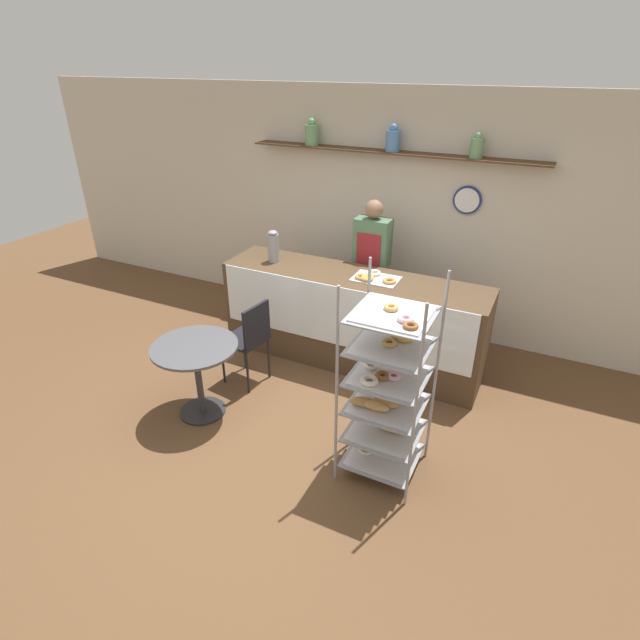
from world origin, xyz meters
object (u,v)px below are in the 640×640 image
(coffee_carafe, at_px, (273,246))
(donut_tray_counter, at_px, (373,278))
(cafe_table, at_px, (196,363))
(cafe_chair, at_px, (250,335))
(pastry_rack, at_px, (387,391))
(person_worker, at_px, (371,267))

(coffee_carafe, bearing_deg, donut_tray_counter, -0.11)
(cafe_table, distance_m, cafe_chair, 0.64)
(donut_tray_counter, bearing_deg, pastry_rack, -64.94)
(cafe_chair, bearing_deg, pastry_rack, 78.27)
(cafe_table, distance_m, donut_tray_counter, 1.87)
(cafe_table, xyz_separation_m, coffee_carafe, (-0.04, 1.44, 0.62))
(pastry_rack, bearing_deg, cafe_chair, 160.89)
(cafe_table, bearing_deg, pastry_rack, 2.22)
(coffee_carafe, bearing_deg, pastry_rack, -37.66)
(cafe_chair, bearing_deg, person_worker, 159.57)
(person_worker, height_order, coffee_carafe, person_worker)
(cafe_chair, bearing_deg, donut_tray_counter, 138.77)
(pastry_rack, relative_size, cafe_chair, 1.86)
(coffee_carafe, bearing_deg, cafe_chair, -76.23)
(pastry_rack, relative_size, person_worker, 1.01)
(coffee_carafe, distance_m, donut_tray_counter, 1.15)
(pastry_rack, distance_m, cafe_table, 1.76)
(cafe_chair, relative_size, donut_tray_counter, 1.98)
(donut_tray_counter, bearing_deg, cafe_table, -127.40)
(person_worker, xyz_separation_m, donut_tray_counter, (0.22, -0.53, 0.12))
(pastry_rack, relative_size, coffee_carafe, 4.87)
(person_worker, xyz_separation_m, cafe_table, (-0.88, -1.97, -0.35))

